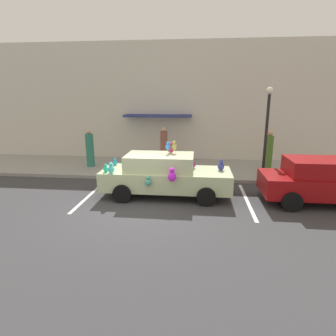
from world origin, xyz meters
The scene contains 12 objects.
ground_plane centered at (0.00, 0.00, 0.00)m, with size 60.00×60.00×0.00m, color #38383A.
sidewalk centered at (0.00, 5.00, 0.07)m, with size 24.00×4.00×0.15m, color gray.
storefront_building centered at (0.00, 7.14, 3.19)m, with size 24.00×1.25×6.40m.
parking_stripe_front centered at (3.73, 1.00, 0.00)m, with size 0.12×3.60×0.01m, color silver.
parking_stripe_rear centered at (-2.00, 1.00, 0.00)m, with size 0.12×3.60×0.01m, color silver.
plush_covered_car centered at (0.78, 1.21, 0.80)m, with size 4.63×2.00×2.01m.
parked_sedan_behind centered at (6.19, 1.03, 0.79)m, with size 4.13×1.90×1.54m.
teddy_bear_on_sidewalk centered at (1.09, 3.89, 0.53)m, with size 0.43×0.36×0.82m.
street_lamp_post centered at (4.76, 3.50, 2.47)m, with size 0.28×0.28×3.77m.
pedestrian_near_shopfront centered at (0.22, 5.58, 1.03)m, with size 0.36×0.36×1.89m.
pedestrian_walking_past centered at (-3.37, 4.68, 0.99)m, with size 0.39×0.39×1.83m.
pedestrian_by_lamp centered at (5.22, 4.68, 1.05)m, with size 0.36×0.36×1.92m.
Camera 1 is at (1.95, -8.56, 3.58)m, focal length 30.10 mm.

